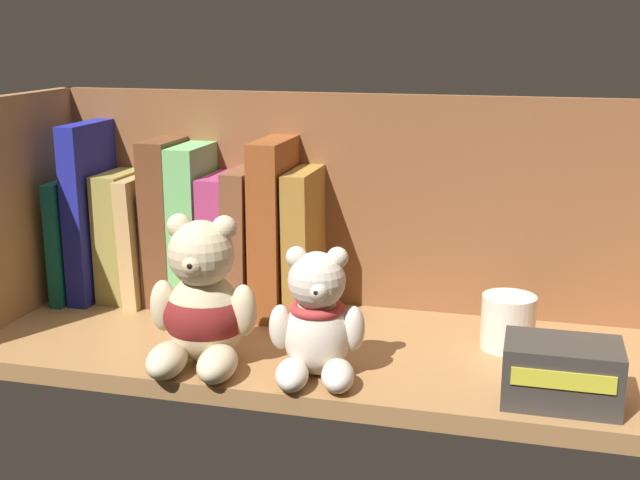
% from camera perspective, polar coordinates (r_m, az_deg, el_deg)
% --- Properties ---
extents(shelf_board, '(0.79, 0.27, 0.02)m').
position_cam_1_polar(shelf_board, '(0.92, 1.53, -7.86)').
color(shelf_board, '#9E7042').
rests_on(shelf_board, ground).
extents(shelf_back_panel, '(0.81, 0.01, 0.28)m').
position_cam_1_polar(shelf_back_panel, '(1.01, 3.41, 2.04)').
color(shelf_back_panel, brown).
rests_on(shelf_back_panel, ground).
extents(shelf_side_panel_left, '(0.02, 0.30, 0.28)m').
position_cam_1_polar(shelf_side_panel_left, '(1.04, -20.52, 1.49)').
color(shelf_side_panel_left, '#9E7042').
rests_on(shelf_side_panel_left, ground).
extents(book_0, '(0.02, 0.15, 0.15)m').
position_cam_1_polar(book_0, '(1.11, -16.06, 0.39)').
color(book_0, '#115950').
rests_on(book_0, shelf_board).
extents(book_1, '(0.03, 0.13, 0.22)m').
position_cam_1_polar(book_1, '(1.09, -15.08, 2.07)').
color(book_1, navy).
rests_on(book_1, shelf_board).
extents(book_2, '(0.04, 0.10, 0.16)m').
position_cam_1_polar(book_2, '(1.09, -13.40, 0.39)').
color(book_2, '#9A8C42').
rests_on(book_2, shelf_board).
extents(book_3, '(0.02, 0.12, 0.16)m').
position_cam_1_polar(book_3, '(1.07, -11.91, 0.21)').
color(book_3, tan).
rests_on(book_3, shelf_board).
extents(book_4, '(0.04, 0.09, 0.20)m').
position_cam_1_polar(book_4, '(1.05, -10.46, 1.31)').
color(book_4, brown).
rests_on(book_4, shelf_board).
extents(book_5, '(0.03, 0.11, 0.20)m').
position_cam_1_polar(book_5, '(1.04, -8.51, 1.06)').
color(book_5, '#6FBF6D').
rests_on(book_5, shelf_board).
extents(book_6, '(0.03, 0.11, 0.17)m').
position_cam_1_polar(book_6, '(1.03, -6.56, 0.01)').
color(book_6, '#AD3970').
rests_on(book_6, shelf_board).
extents(book_7, '(0.03, 0.14, 0.18)m').
position_cam_1_polar(book_7, '(1.02, -4.78, 0.19)').
color(book_7, brown).
rests_on(book_7, shelf_board).
extents(book_8, '(0.04, 0.13, 0.21)m').
position_cam_1_polar(book_8, '(1.00, -2.89, 1.03)').
color(book_8, brown).
rests_on(book_8, shelf_board).
extents(book_9, '(0.03, 0.12, 0.18)m').
position_cam_1_polar(book_9, '(0.99, -0.89, -0.07)').
color(book_9, '#A27430').
rests_on(book_9, shelf_board).
extents(teddy_bear_larger, '(0.11, 0.12, 0.16)m').
position_cam_1_polar(teddy_bear_larger, '(0.85, -8.08, -4.56)').
color(teddy_bear_larger, beige).
rests_on(teddy_bear_larger, shelf_board).
extents(teddy_bear_smaller, '(0.10, 0.10, 0.13)m').
position_cam_1_polar(teddy_bear_smaller, '(0.82, -0.23, -5.72)').
color(teddy_bear_smaller, beige).
rests_on(teddy_bear_smaller, shelf_board).
extents(pillar_candle, '(0.06, 0.06, 0.06)m').
position_cam_1_polar(pillar_candle, '(0.92, 12.84, -5.52)').
color(pillar_candle, silver).
rests_on(pillar_candle, shelf_board).
extents(small_product_box, '(0.11, 0.07, 0.06)m').
position_cam_1_polar(small_product_box, '(0.80, 16.32, -8.78)').
color(small_product_box, '#38332D').
rests_on(small_product_box, shelf_board).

